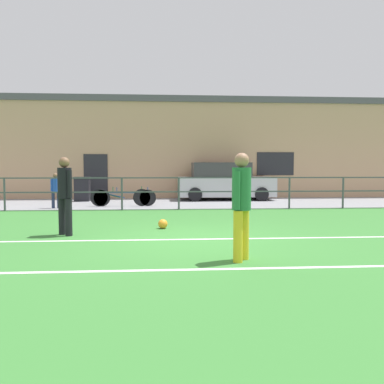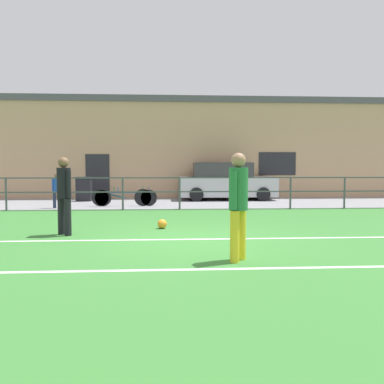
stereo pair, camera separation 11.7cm
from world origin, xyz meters
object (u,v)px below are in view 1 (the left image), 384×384
Objects in this scene: player_striker at (241,200)px; soccer_ball_match at (163,224)px; bicycle_parked_1 at (120,197)px; bicycle_parked_2 at (125,198)px; spectator_child at (56,188)px; trash_bin_0 at (82,189)px; player_goalkeeper at (65,191)px; parked_car_red at (224,182)px.

player_striker is 7.51× the size of soccer_ball_match.
bicycle_parked_2 is at bearing 0.00° from bicycle_parked_1.
spectator_child is 1.20× the size of trash_bin_0.
player_striker is 10.06m from spectator_child.
bicycle_parked_1 is at bearing -52.43° from trash_bin_0.
bicycle_parked_2 is at bearing 50.25° from player_striker.
parked_car_red is at bearing 105.14° from player_goalkeeper.
trash_bin_0 is at bearing -177.31° from parked_car_red.
player_striker is 12.61m from trash_bin_0.
player_striker reaches higher than bicycle_parked_2.
trash_bin_0 is (-2.05, 2.44, 0.20)m from bicycle_parked_2.
player_striker is at bearing 110.44° from spectator_child.
soccer_ball_match is 8.84m from trash_bin_0.
parked_car_red reaches higher than bicycle_parked_2.
soccer_ball_match is 5.90m from bicycle_parked_1.
bicycle_parked_2 reaches higher than soccer_ball_match.
player_goalkeeper is at bearing -94.98° from bicycle_parked_1.
bicycle_parked_1 is 0.96× the size of bicycle_parked_2.
player_striker reaches higher than trash_bin_0.
player_striker is at bearing -73.78° from bicycle_parked_2.
player_goalkeeper is 0.74× the size of bicycle_parked_2.
player_goalkeeper is 0.77× the size of bicycle_parked_1.
bicycle_parked_2 is at bearing -147.09° from parked_car_red.
bicycle_parked_2 is 3.19m from trash_bin_0.
bicycle_parked_1 is 3.09m from trash_bin_0.
soccer_ball_match is 0.18× the size of spectator_child.
soccer_ball_match is (-1.26, 3.56, -0.88)m from player_striker.
spectator_child is at bearing -97.11° from trash_bin_0.
player_striker is 1.38× the size of spectator_child.
parked_car_red is 5.06m from bicycle_parked_2.
bicycle_parked_1 is at bearing -175.84° from spectator_child.
trash_bin_0 is at bearing 56.09° from player_striker.
player_goalkeeper is 10.49m from parked_car_red.
parked_car_red is at bearing 32.91° from bicycle_parked_2.
player_goalkeeper reaches higher than spectator_child.
spectator_child is (-3.85, 5.10, 0.62)m from soccer_ball_match.
spectator_child is 2.52m from bicycle_parked_2.
spectator_child is at bearing 64.57° from player_striker.
bicycle_parked_1 is (-4.40, -2.74, -0.45)m from parked_car_red.
player_striker is 0.41× the size of parked_car_red.
spectator_child is 0.56× the size of bicycle_parked_1.
player_striker is 12.08m from parked_car_red.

